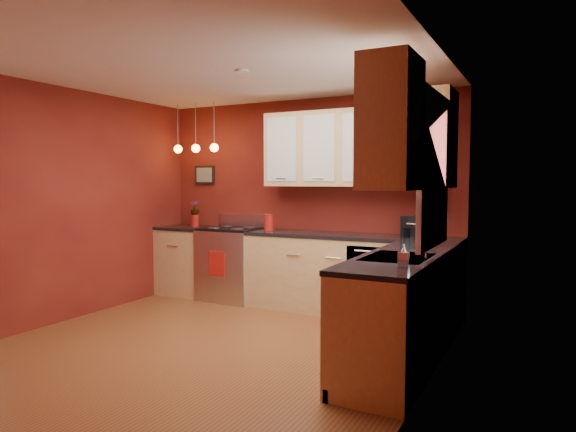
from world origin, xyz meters
The scene contains 25 objects.
floor centered at (0.00, 0.00, 0.00)m, with size 4.20×4.20×0.00m, color brown.
ceiling centered at (0.00, 0.00, 2.60)m, with size 4.00×4.20×0.02m, color silver.
wall_back centered at (0.00, 2.10, 1.30)m, with size 4.00×0.02×2.60m, color maroon.
wall_left centered at (-2.00, 0.00, 1.30)m, with size 0.02×4.20×2.60m, color maroon.
wall_right centered at (2.00, 0.00, 1.30)m, with size 0.02×4.20×2.60m, color maroon.
base_cabinets_back_left centered at (-1.65, 1.80, 0.45)m, with size 0.70×0.60×0.90m, color #DDB076.
base_cabinets_back_right centered at (0.73, 1.80, 0.45)m, with size 2.54×0.60×0.90m, color #DDB076.
base_cabinets_right centered at (1.70, 0.45, 0.45)m, with size 0.60×2.10×0.90m, color #DDB076.
counter_back_left centered at (-1.65, 1.80, 0.92)m, with size 0.70×0.62×0.04m, color black.
counter_back_right centered at (0.73, 1.80, 0.92)m, with size 2.54×0.62×0.04m, color black.
counter_right centered at (1.70, 0.45, 0.92)m, with size 0.62×2.10×0.04m, color black.
gas_range centered at (-0.92, 1.80, 0.48)m, with size 0.76×0.64×1.11m.
dishwasher_front centered at (1.10, 1.51, 0.45)m, with size 0.60×0.02×0.80m, color #B8B8BD.
sink centered at (1.70, 0.30, 0.92)m, with size 0.50×0.70×0.33m.
window centered at (1.97, 0.30, 1.69)m, with size 0.06×1.02×1.22m.
upper_cabinets_back centered at (0.60, 1.93, 1.95)m, with size 2.00×0.35×0.90m, color #DDB076.
upper_cabinets_right centered at (1.82, 0.32, 1.95)m, with size 0.35×1.95×0.90m, color #DDB076.
wall_picture centered at (-1.55, 2.08, 1.65)m, with size 0.32×0.03×0.26m, color black.
pendant_lights centered at (-1.45, 1.75, 2.01)m, with size 0.71×0.11×0.66m.
red_canister centered at (-0.35, 1.79, 1.04)m, with size 0.14×0.14×0.21m.
red_vase centered at (-1.53, 1.81, 1.02)m, with size 0.10×0.10×0.16m, color #A71811.
flowers centered at (-1.53, 1.81, 1.19)m, with size 0.12×0.12×0.21m, color #A71811.
coffee_maker centered at (1.40, 1.83, 1.05)m, with size 0.18×0.18×0.23m.
soap_pump centered at (1.87, -0.19, 1.02)m, with size 0.07×0.08×0.17m, color white.
dish_towel centered at (-0.93, 1.47, 0.52)m, with size 0.24×0.02×0.32m, color #A71811.
Camera 1 is at (2.81, -3.84, 1.56)m, focal length 32.00 mm.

